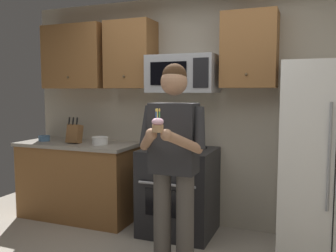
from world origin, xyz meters
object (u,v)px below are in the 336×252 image
at_px(refrigerator, 333,162).
at_px(bowl_large_white, 100,140).
at_px(oven_range, 179,191).
at_px(cupcake, 158,125).
at_px(microwave, 183,74).
at_px(bowl_small_colored, 44,138).
at_px(person, 173,157).
at_px(knife_block, 74,134).

relative_size(refrigerator, bowl_large_white, 9.30).
distance_m(oven_range, cupcake, 1.46).
bearing_deg(cupcake, microwave, 101.15).
bearing_deg(microwave, oven_range, -90.02).
relative_size(microwave, bowl_small_colored, 5.12).
xyz_separation_m(bowl_small_colored, person, (2.03, -0.83, 0.04)).
relative_size(bowl_large_white, person, 0.11).
bearing_deg(refrigerator, oven_range, 178.50).
height_order(microwave, person, microwave).
xyz_separation_m(knife_block, bowl_large_white, (0.34, 0.02, -0.07)).
bearing_deg(oven_range, cupcake, -77.75).
distance_m(oven_range, bowl_small_colored, 1.84).
bearing_deg(cupcake, knife_block, 143.87).
bearing_deg(bowl_small_colored, knife_block, -1.69).
relative_size(oven_range, bowl_large_white, 4.81).
relative_size(refrigerator, bowl_small_colored, 12.45).
xyz_separation_m(refrigerator, bowl_large_white, (-2.47, 0.03, 0.07)).
distance_m(oven_range, knife_block, 1.43).
relative_size(bowl_large_white, cupcake, 1.11).
height_order(refrigerator, cupcake, refrigerator).
distance_m(knife_block, person, 1.76).
height_order(oven_range, refrigerator, refrigerator).
bearing_deg(bowl_large_white, cupcake, -43.44).
bearing_deg(person, bowl_small_colored, 157.78).
height_order(refrigerator, knife_block, refrigerator).
height_order(bowl_small_colored, person, person).
bearing_deg(cupcake, bowl_large_white, 136.56).
bearing_deg(knife_block, microwave, 6.47).
bearing_deg(bowl_small_colored, refrigerator, -0.41).
bearing_deg(knife_block, refrigerator, -0.20).
relative_size(knife_block, bowl_small_colored, 2.21).
bearing_deg(knife_block, oven_range, 1.28).
xyz_separation_m(microwave, bowl_large_white, (-0.97, -0.13, -0.75)).
distance_m(bowl_small_colored, cupcake, 2.36).
relative_size(microwave, refrigerator, 0.41).
xyz_separation_m(bowl_large_white, bowl_small_colored, (-0.80, -0.00, -0.01)).
bearing_deg(refrigerator, knife_block, 179.80).
distance_m(person, cupcake, 0.44).
distance_m(refrigerator, knife_block, 2.81).
distance_m(refrigerator, cupcake, 1.73).
bearing_deg(refrigerator, cupcake, -137.71).
xyz_separation_m(microwave, refrigerator, (1.50, -0.16, -0.82)).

